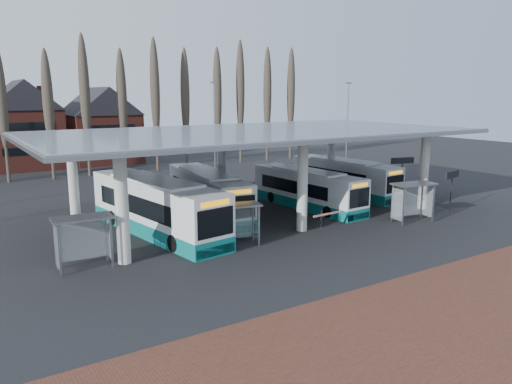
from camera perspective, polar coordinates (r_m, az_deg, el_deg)
ground at (r=31.58m, az=8.02°, el=-5.40°), size 140.00×140.00×0.00m
brick_strip at (r=24.32m, az=27.09°, el=-11.69°), size 70.00×10.00×0.03m
station_canopy at (r=36.84m, az=0.12°, el=6.10°), size 32.00×16.00×6.34m
poplar_row at (r=59.29m, az=-13.28°, el=10.74°), size 45.10×1.10×14.50m
lamp_post_b at (r=55.40m, az=-4.76°, el=7.42°), size 0.80×0.16×10.17m
lamp_post_c at (r=58.63m, az=10.38°, el=7.49°), size 0.80×0.16×10.17m
bus_0 at (r=32.95m, az=-11.38°, el=-1.76°), size 4.59×13.24×3.61m
bus_1 at (r=37.35m, az=-5.55°, el=-0.28°), size 4.08×12.13×3.31m
bus_2 at (r=39.94m, az=5.81°, el=0.28°), size 3.11×11.08×3.04m
bus_3 at (r=45.66m, az=9.98°, el=1.61°), size 3.14×11.45×3.14m
shelter_0 at (r=27.34m, az=-19.23°, el=-4.17°), size 3.07×1.67×2.77m
shelter_1 at (r=29.74m, az=-2.22°, el=-2.66°), size 2.96×1.93×2.54m
shelter_2 at (r=36.72m, az=17.39°, el=-0.17°), size 3.25×2.02×2.81m
info_sign_0 at (r=40.61m, az=21.51°, el=1.53°), size 2.12×0.59×3.20m
info_sign_1 at (r=46.39m, az=16.38°, el=3.15°), size 2.21×0.74×3.37m
barrier at (r=33.80m, az=7.94°, el=-2.65°), size 2.41×0.74×1.21m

